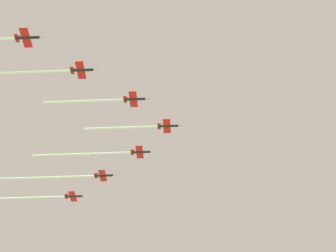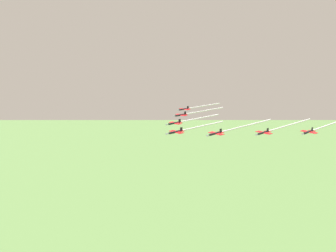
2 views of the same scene
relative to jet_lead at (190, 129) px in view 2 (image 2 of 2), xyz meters
name	(u,v)px [view 2 (image 2 of 2)]	position (x,y,z in m)	size (l,w,h in m)	color
jet_lead	(190,129)	(0.00, 0.00, 0.00)	(9.28, 50.09, 2.69)	black
jet_port_inner	(236,128)	(-17.80, -21.39, -0.30)	(9.28, 65.82, 2.69)	black
jet_starboard_inner	(188,120)	(16.53, -16.28, 0.29)	(9.28, 51.26, 2.69)	black
jet_port_outer	(280,128)	(-35.61, -42.92, -0.38)	(9.28, 65.79, 2.69)	black
jet_starboard_outer	(194,113)	(32.77, -40.98, 0.38)	(9.28, 56.00, 2.69)	black
jet_center_rear	(318,129)	(-53.16, -56.78, -0.17)	(9.28, 52.37, 2.69)	black
jet_port_trail	(195,107)	(49.19, -60.36, 0.17)	(9.28, 52.64, 2.69)	black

